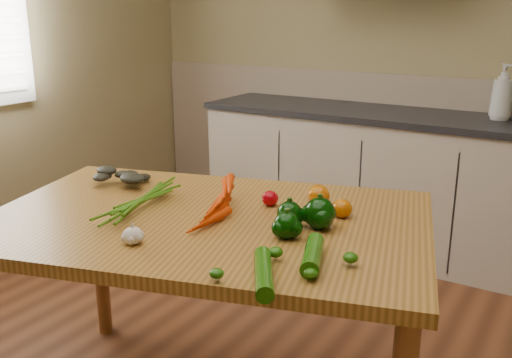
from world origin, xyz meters
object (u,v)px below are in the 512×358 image
object	(u,v)px
table	(207,240)
tomato_c	(342,208)
pepper_b	(320,213)
zucchini_b	(264,273)
leafy_greens	(120,172)
garlic_bulb	(133,236)
soap_bottle_a	(502,92)
soap_bottle_c	(506,104)
tomato_a	(270,198)
pepper_a	(289,214)
carrot_bunch	(193,203)
tomato_b	(319,195)
pepper_c	(287,225)
zucchini_a	(313,255)

from	to	relation	value
table	tomato_c	xyz separation A→B (m)	(0.41, 0.24, 0.12)
pepper_b	zucchini_b	size ratio (longest dim) A/B	0.42
leafy_greens	garlic_bulb	world-z (taller)	leafy_greens
soap_bottle_a	soap_bottle_c	distance (m)	0.13
pepper_b	zucchini_b	xyz separation A→B (m)	(0.04, -0.43, -0.03)
soap_bottle_c	tomato_a	bearing A→B (deg)	-172.99
soap_bottle_a	pepper_b	size ratio (longest dim) A/B	3.10
soap_bottle_c	pepper_a	bearing A→B (deg)	-167.66
garlic_bulb	pepper_b	xyz separation A→B (m)	(0.43, 0.42, 0.02)
carrot_bunch	garlic_bulb	world-z (taller)	carrot_bunch
tomato_b	tomato_c	world-z (taller)	tomato_b
soap_bottle_a	tomato_a	bearing A→B (deg)	-153.20
carrot_bunch	tomato_a	bearing A→B (deg)	31.36
garlic_bulb	pepper_c	bearing A→B (deg)	37.15
soap_bottle_c	pepper_b	distance (m)	2.01
pepper_a	tomato_a	world-z (taller)	pepper_a
leafy_greens	pepper_c	xyz separation A→B (m)	(0.85, -0.15, -0.01)
pepper_b	pepper_c	xyz separation A→B (m)	(-0.05, -0.13, -0.01)
soap_bottle_c	zucchini_b	bearing A→B (deg)	-162.98
carrot_bunch	zucchini_b	distance (m)	0.59
soap_bottle_a	pepper_b	distance (m)	1.91
tomato_a	tomato_b	xyz separation A→B (m)	(0.15, 0.10, 0.01)
soap_bottle_c	table	bearing A→B (deg)	-174.90
carrot_bunch	leafy_greens	distance (m)	0.47
pepper_c	tomato_a	xyz separation A→B (m)	(-0.20, 0.24, -0.01)
table	soap_bottle_a	world-z (taller)	soap_bottle_a
soap_bottle_a	pepper_a	xyz separation A→B (m)	(-0.33, -1.92, -0.20)
tomato_c	soap_bottle_c	bearing A→B (deg)	82.96
soap_bottle_c	zucchini_a	xyz separation A→B (m)	(-0.15, -2.25, -0.14)
carrot_bunch	table	bearing A→B (deg)	-19.39
pepper_a	carrot_bunch	bearing A→B (deg)	-169.57
pepper_c	tomato_c	xyz separation A→B (m)	(0.07, 0.26, -0.01)
zucchini_a	carrot_bunch	bearing A→B (deg)	163.72
tomato_b	carrot_bunch	bearing A→B (deg)	-137.42
tomato_a	zucchini_b	size ratio (longest dim) A/B	0.25
soap_bottle_a	tomato_b	bearing A→B (deg)	-149.34
pepper_a	zucchini_a	bearing A→B (deg)	-48.94
carrot_bunch	pepper_a	distance (m)	0.36
leafy_greens	tomato_a	bearing A→B (deg)	8.41
leafy_greens	pepper_c	size ratio (longest dim) A/B	2.57
table	zucchini_a	size ratio (longest dim) A/B	8.22
pepper_b	tomato_c	xyz separation A→B (m)	(0.02, 0.13, -0.02)
garlic_bulb	tomato_c	size ratio (longest dim) A/B	0.90
soap_bottle_c	garlic_bulb	size ratio (longest dim) A/B	2.45
soap_bottle_a	soap_bottle_c	size ratio (longest dim) A/B	2.04
tomato_a	table	bearing A→B (deg)	-121.87
zucchini_b	garlic_bulb	bearing A→B (deg)	178.90
tomato_c	zucchini_a	world-z (taller)	tomato_c
tomato_b	pepper_c	bearing A→B (deg)	-81.28
pepper_b	zucchini_a	xyz separation A→B (m)	(0.10, -0.26, -0.02)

